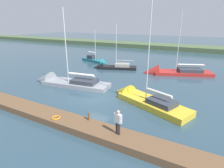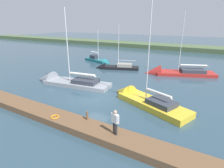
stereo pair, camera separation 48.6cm
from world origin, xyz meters
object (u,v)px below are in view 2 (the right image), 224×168
(sailboat_far_left, at_px, (63,82))
(sailboat_inner_slip, at_px, (140,100))
(life_ring_buoy, at_px, (55,117))
(sailboat_near_dock, at_px, (99,61))
(person_on_dock, at_px, (115,121))
(mooring_post_near, at_px, (87,116))
(sailboat_behind_pier, at_px, (114,68))
(sailboat_mid_channel, at_px, (172,74))

(sailboat_far_left, bearing_deg, sailboat_inner_slip, 169.67)
(life_ring_buoy, relative_size, sailboat_near_dock, 0.09)
(sailboat_far_left, xyz_separation_m, person_on_dock, (-11.84, 7.27, 1.38))
(life_ring_buoy, height_order, sailboat_inner_slip, sailboat_inner_slip)
(sailboat_near_dock, bearing_deg, mooring_post_near, -43.26)
(sailboat_behind_pier, distance_m, sailboat_inner_slip, 14.04)
(sailboat_far_left, height_order, sailboat_near_dock, sailboat_far_left)
(life_ring_buoy, distance_m, sailboat_inner_slip, 8.45)
(sailboat_far_left, relative_size, sailboat_near_dock, 1.54)
(sailboat_far_left, bearing_deg, sailboat_behind_pier, -108.19)
(sailboat_near_dock, height_order, sailboat_inner_slip, sailboat_inner_slip)
(sailboat_far_left, xyz_separation_m, sailboat_mid_channel, (-11.27, -11.67, -0.10))
(mooring_post_near, xyz_separation_m, life_ring_buoy, (2.41, 1.01, -0.28))
(life_ring_buoy, xyz_separation_m, sailboat_far_left, (6.67, -7.67, -0.40))
(life_ring_buoy, distance_m, sailboat_behind_pier, 18.64)
(sailboat_mid_channel, height_order, sailboat_near_dock, sailboat_mid_channel)
(sailboat_mid_channel, relative_size, sailboat_behind_pier, 1.29)
(life_ring_buoy, distance_m, sailboat_near_dock, 23.55)
(sailboat_mid_channel, bearing_deg, sailboat_near_dock, -29.61)
(sailboat_far_left, bearing_deg, sailboat_near_dock, -84.04)
(sailboat_far_left, height_order, sailboat_inner_slip, sailboat_inner_slip)
(sailboat_behind_pier, distance_m, sailboat_near_dock, 6.19)
(mooring_post_near, bearing_deg, sailboat_inner_slip, -106.12)
(sailboat_mid_channel, xyz_separation_m, person_on_dock, (-0.57, 18.94, 1.49))
(mooring_post_near, height_order, sailboat_far_left, sailboat_far_left)
(mooring_post_near, xyz_separation_m, sailboat_behind_pier, (7.29, -16.97, -0.77))
(sailboat_far_left, height_order, person_on_dock, sailboat_far_left)
(life_ring_buoy, relative_size, sailboat_inner_slip, 0.06)
(sailboat_mid_channel, xyz_separation_m, sailboat_inner_slip, (0.38, 12.04, 0.09))
(mooring_post_near, height_order, sailboat_near_dock, sailboat_near_dock)
(mooring_post_near, height_order, sailboat_inner_slip, sailboat_inner_slip)
(sailboat_mid_channel, bearing_deg, sailboat_inner_slip, 66.00)
(sailboat_mid_channel, distance_m, sailboat_near_dock, 14.87)
(sailboat_behind_pier, bearing_deg, mooring_post_near, 92.60)
(sailboat_mid_channel, xyz_separation_m, sailboat_behind_pier, (9.49, 1.36, 0.02))
(mooring_post_near, xyz_separation_m, sailboat_near_dock, (12.55, -20.24, -0.71))
(mooring_post_near, bearing_deg, sailboat_behind_pier, -66.74)
(life_ring_buoy, height_order, person_on_dock, person_on_dock)
(person_on_dock, bearing_deg, sailboat_behind_pier, -137.15)
(sailboat_near_dock, bearing_deg, sailboat_far_left, -60.71)
(mooring_post_near, height_order, person_on_dock, person_on_dock)
(sailboat_behind_pier, relative_size, sailboat_inner_slip, 0.75)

